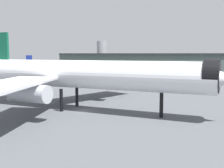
% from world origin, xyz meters
% --- Properties ---
extents(ground, '(900.00, 900.00, 0.00)m').
position_xyz_m(ground, '(0.00, 0.00, 0.00)').
color(ground, '#4C4F54').
extents(airliner_near_gate, '(68.86, 61.57, 19.08)m').
position_xyz_m(airliner_near_gate, '(-1.65, 1.70, 8.41)').
color(airliner_near_gate, white).
rests_on(airliner_near_gate, ground).
extents(airliner_far_taxiway, '(43.78, 39.91, 12.32)m').
position_xyz_m(airliner_far_taxiway, '(-58.14, 127.45, 5.43)').
color(airliner_far_taxiway, white).
rests_on(airliner_far_taxiway, ground).
extents(terminal_building, '(162.53, 37.31, 23.99)m').
position_xyz_m(terminal_building, '(17.31, 172.76, 7.12)').
color(terminal_building, '#475651').
rests_on(terminal_building, ground).
extents(service_truck_front, '(4.03, 5.95, 3.00)m').
position_xyz_m(service_truck_front, '(8.09, 42.84, 1.59)').
color(service_truck_front, black).
rests_on(service_truck_front, ground).
extents(baggage_cart_trailing, '(2.49, 2.76, 1.82)m').
position_xyz_m(baggage_cart_trailing, '(-35.14, 25.98, 0.98)').
color(baggage_cart_trailing, black).
rests_on(baggage_cart_trailing, ground).
extents(traffic_cone_near_nose, '(0.62, 0.62, 0.78)m').
position_xyz_m(traffic_cone_near_nose, '(-29.73, 27.31, 0.39)').
color(traffic_cone_near_nose, '#F2600C').
rests_on(traffic_cone_near_nose, ground).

